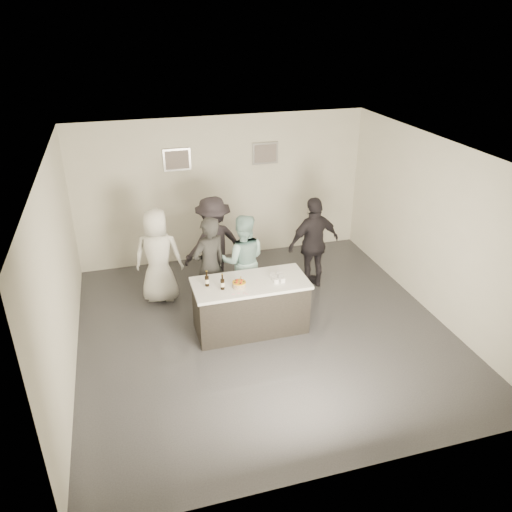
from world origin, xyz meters
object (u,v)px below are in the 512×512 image
person_main_blue (243,261)px  beer_bottle_b (222,282)px  person_main_black (210,266)px  beer_bottle_a (207,279)px  person_guest_back (214,243)px  person_guest_right (314,243)px  person_guest_left (158,256)px  bar_counter (250,306)px  cake (239,285)px

person_main_blue → beer_bottle_b: bearing=70.8°
person_main_black → beer_bottle_b: bearing=68.9°
beer_bottle_a → person_main_blue: (0.79, 0.79, -0.17)m
person_main_blue → person_guest_back: (-0.36, 0.76, 0.05)m
person_main_blue → person_guest_right: size_ratio=0.95×
person_guest_right → person_main_black: bearing=0.2°
person_guest_left → bar_counter: bearing=146.7°
person_main_black → person_main_blue: size_ratio=1.05×
person_main_blue → person_guest_left: 1.52m
beer_bottle_a → person_main_blue: 1.13m
bar_counter → person_main_black: (-0.52, 0.72, 0.45)m
person_main_black → person_guest_back: bearing=-130.1°
beer_bottle_a → person_guest_left: (-0.63, 1.34, -0.15)m
bar_counter → person_main_black: bearing=126.1°
beer_bottle_a → person_main_black: bearing=75.5°
bar_counter → person_guest_left: (-1.32, 1.40, 0.43)m
beer_bottle_a → person_guest_back: person_guest_back is taller
cake → person_guest_back: size_ratio=0.12×
person_main_black → person_guest_back: (0.25, 0.90, 0.01)m
bar_counter → beer_bottle_b: 0.76m
cake → person_main_black: person_main_black is taller
beer_bottle_a → beer_bottle_b: (0.21, -0.17, 0.00)m
cake → person_guest_right: person_guest_right is taller
bar_counter → person_main_blue: 0.95m
beer_bottle_a → person_main_black: size_ratio=0.14×
beer_bottle_b → person_guest_left: bearing=119.4°
bar_counter → person_guest_left: person_guest_left is taller
beer_bottle_b → person_guest_right: person_guest_right is taller
cake → beer_bottle_a: 0.52m
bar_counter → beer_bottle_a: bearing=174.7°
bar_counter → cake: 0.54m
bar_counter → cake: (-0.21, -0.10, 0.49)m
person_guest_left → person_guest_right: person_guest_right is taller
beer_bottle_a → beer_bottle_b: bearing=-38.3°
beer_bottle_a → person_guest_back: size_ratio=0.14×
person_main_black → person_guest_right: 2.09m
cake → person_guest_left: size_ratio=0.12×
person_guest_left → person_guest_back: bearing=-155.4°
person_guest_right → cake: bearing=24.3°
person_main_blue → person_guest_right: (1.44, 0.24, 0.05)m
bar_counter → person_guest_left: 1.98m
beer_bottle_b → person_main_black: size_ratio=0.14×
person_guest_right → person_guest_back: 1.87m
beer_bottle_a → cake: bearing=-19.3°
person_guest_back → beer_bottle_b: bearing=67.0°
cake → beer_bottle_b: 0.28m
beer_bottle_a → person_guest_right: bearing=24.9°
beer_bottle_b → person_guest_back: 1.73m
person_main_blue → cake: bearing=84.0°
person_main_blue → beer_bottle_a: bearing=56.8°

